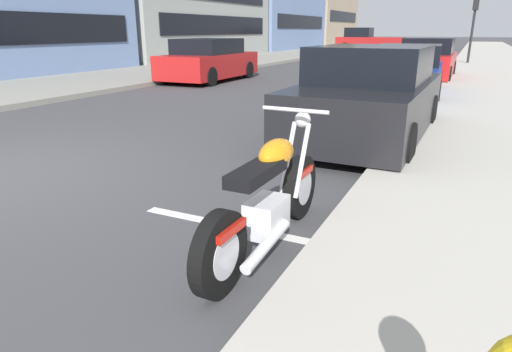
{
  "coord_description": "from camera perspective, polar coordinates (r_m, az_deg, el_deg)",
  "views": [
    {
      "loc": [
        -3.35,
        -5.29,
        1.76
      ],
      "look_at": [
        -0.3,
        -3.83,
        0.64
      ],
      "focal_mm": 31.1,
      "sensor_mm": 36.0,
      "label": 1
    }
  ],
  "objects": [
    {
      "name": "parked_car_behind_motorcycle",
      "position": [
        13.2,
        18.79,
        12.5
      ],
      "size": [
        4.29,
        2.04,
        1.39
      ],
      "rotation": [
        0.0,
        0.0,
        0.06
      ],
      "color": "navy",
      "rests_on": "ground"
    },
    {
      "name": "crossing_truck",
      "position": [
        40.18,
        14.15,
        16.52
      ],
      "size": [
        2.13,
        5.5,
        1.95
      ],
      "rotation": [
        0.0,
        0.0,
        1.55
      ],
      "color": "maroon",
      "rests_on": "ground"
    },
    {
      "name": "parked_motorcycle",
      "position": [
        3.65,
        1.6,
        -3.23
      ],
      "size": [
        2.14,
        0.62,
        1.11
      ],
      "rotation": [
        0.0,
        0.0,
        -0.02
      ],
      "color": "black",
      "rests_on": "ground"
    },
    {
      "name": "car_opposite_curb",
      "position": [
        16.56,
        -6.07,
        14.51
      ],
      "size": [
        4.45,
        2.01,
        1.48
      ],
      "rotation": [
        0.0,
        0.0,
        3.17
      ],
      "color": "#AD1919",
      "rests_on": "ground"
    },
    {
      "name": "parking_stall_stripe",
      "position": [
        4.15,
        -1.35,
        -6.77
      ],
      "size": [
        0.12,
        2.2,
        0.01
      ],
      "primitive_type": "cube",
      "color": "silver",
      "rests_on": "ground"
    },
    {
      "name": "sidewalk_far_curb",
      "position": [
        19.54,
        -12.72,
        12.87
      ],
      "size": [
        120.0,
        5.0,
        0.14
      ],
      "primitive_type": "cube",
      "color": "gray",
      "rests_on": "ground"
    },
    {
      "name": "parked_car_second_in_row",
      "position": [
        17.93,
        21.2,
        13.66
      ],
      "size": [
        4.14,
        1.85,
        1.49
      ],
      "rotation": [
        0.0,
        0.0,
        -0.01
      ],
      "color": "#AD1919",
      "rests_on": "ground"
    },
    {
      "name": "parked_car_near_corner",
      "position": [
        7.63,
        14.38,
        9.76
      ],
      "size": [
        4.33,
        1.92,
        1.53
      ],
      "rotation": [
        0.0,
        0.0,
        -0.02
      ],
      "color": "black",
      "rests_on": "ground"
    },
    {
      "name": "traffic_signal_near_corner",
      "position": [
        26.27,
        26.33,
        18.38
      ],
      "size": [
        0.36,
        0.28,
        3.42
      ],
      "color": "black",
      "rests_on": "sidewalk_near_curb"
    }
  ]
}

